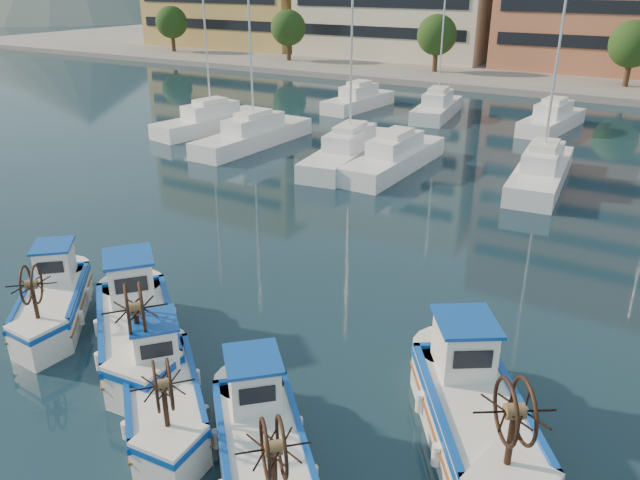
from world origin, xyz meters
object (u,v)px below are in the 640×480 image
at_px(fishing_boat_a, 53,298).
at_px(fishing_boat_c, 162,389).
at_px(fishing_boat_b, 137,324).
at_px(fishing_boat_d, 261,441).
at_px(fishing_boat_e, 474,409).

xyz_separation_m(fishing_boat_a, fishing_boat_c, (6.02, -1.59, -0.00)).
bearing_deg(fishing_boat_b, fishing_boat_c, -83.36).
bearing_deg(fishing_boat_b, fishing_boat_a, 131.21).
xyz_separation_m(fishing_boat_a, fishing_boat_b, (3.46, 0.08, 0.12)).
relative_size(fishing_boat_b, fishing_boat_d, 1.16).
bearing_deg(fishing_boat_a, fishing_boat_c, -57.13).
relative_size(fishing_boat_a, fishing_boat_d, 0.98).
bearing_deg(fishing_boat_c, fishing_boat_b, 97.45).
height_order(fishing_boat_a, fishing_boat_d, fishing_boat_d).
xyz_separation_m(fishing_boat_b, fishing_boat_d, (5.63, -1.92, -0.10)).
bearing_deg(fishing_boat_c, fishing_boat_d, -53.85).
xyz_separation_m(fishing_boat_d, fishing_boat_e, (3.49, 3.17, 0.10)).
distance_m(fishing_boat_b, fishing_boat_c, 3.06).
distance_m(fishing_boat_b, fishing_boat_d, 5.95).
height_order(fishing_boat_a, fishing_boat_c, fishing_boat_a).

